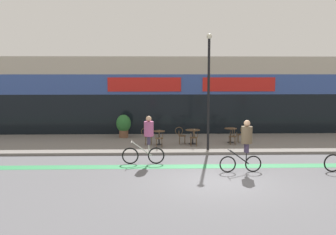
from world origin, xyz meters
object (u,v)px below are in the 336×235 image
object	(u,v)px
bistro_table_1	(193,134)
lamp_post	(209,84)
cafe_chair_0_near	(159,137)
cafe_chair_2_side	(242,133)
cafe_chair_0_side	(147,135)
cyclist_2	(245,142)
cafe_chair_1_near	(194,136)
planter_pot	(124,125)
cyclist_0	(147,137)
bistro_table_2	(231,132)
bistro_table_0	(159,135)
cafe_chair_2_near	(233,135)
cafe_chair_1_side	(181,134)

from	to	relation	value
bistro_table_1	lamp_post	bearing A→B (deg)	-68.88
cafe_chair_0_near	cafe_chair_2_side	bearing A→B (deg)	-76.56
cafe_chair_0_side	lamp_post	world-z (taller)	lamp_post
cafe_chair_2_side	cyclist_2	size ratio (longest dim) A/B	0.44
cafe_chair_1_near	planter_pot	distance (m)	4.70
lamp_post	cyclist_0	distance (m)	4.30
bistro_table_1	bistro_table_2	xyz separation A→B (m)	(2.05, 0.31, 0.01)
bistro_table_0	lamp_post	size ratio (longest dim) A/B	0.13
cafe_chair_0_side	cyclist_2	bearing A→B (deg)	-56.62
cafe_chair_2_side	planter_pot	distance (m)	6.72
cafe_chair_0_side	lamp_post	distance (m)	4.23
bistro_table_1	planter_pot	bearing A→B (deg)	150.33
cafe_chair_0_side	planter_pot	distance (m)	2.74
bistro_table_2	cyclist_0	bearing A→B (deg)	-136.05
cafe_chair_2_near	lamp_post	world-z (taller)	lamp_post
bistro_table_0	bistro_table_1	bearing A→B (deg)	6.09
cafe_chair_2_side	planter_pot	bearing A→B (deg)	-12.21
cafe_chair_2_side	cyclist_0	world-z (taller)	cyclist_0
bistro_table_0	cafe_chair_1_side	xyz separation A→B (m)	(1.14, 0.19, 0.01)
cyclist_0	cafe_chair_2_side	bearing A→B (deg)	-140.44
cafe_chair_0_side	cyclist_0	xyz separation A→B (m)	(0.09, -3.69, 0.50)
cafe_chair_0_near	cafe_chair_1_near	xyz separation A→B (m)	(1.76, 0.19, 0.00)
cafe_chair_1_near	bistro_table_0	bearing A→B (deg)	75.16
cyclist_0	lamp_post	bearing A→B (deg)	-141.68
cafe_chair_1_side	cafe_chair_2_near	world-z (taller)	same
cafe_chair_2_near	cyclist_0	distance (m)	5.65
bistro_table_1	cyclist_2	bearing A→B (deg)	-74.00
cyclist_0	cafe_chair_1_side	bearing A→B (deg)	-113.80
lamp_post	bistro_table_2	bearing A→B (deg)	51.99
lamp_post	cyclist_2	distance (m)	4.46
bistro_table_1	bistro_table_2	bearing A→B (deg)	8.60
cafe_chair_0_side	cafe_chair_2_near	distance (m)	4.45
bistro_table_1	cafe_chair_2_side	bearing A→B (deg)	6.50
bistro_table_0	cafe_chair_1_side	distance (m)	1.15
cafe_chair_0_near	lamp_post	distance (m)	3.63
cyclist_0	cyclist_2	xyz separation A→B (m)	(3.83, -1.49, 0.06)
bistro_table_2	cyclist_2	world-z (taller)	cyclist_2
bistro_table_2	cafe_chair_2_near	size ratio (longest dim) A/B	0.86
cafe_chair_2_near	cyclist_2	size ratio (longest dim) A/B	0.44
cafe_chair_2_side	cyclist_0	bearing A→B (deg)	43.85
bistro_table_1	bistro_table_2	world-z (taller)	bistro_table_2
cafe_chair_0_near	bistro_table_1	bearing A→B (deg)	-65.91
cafe_chair_1_side	cyclist_0	world-z (taller)	cyclist_0
cyclist_2	bistro_table_0	bearing A→B (deg)	-59.96
cafe_chair_0_side	planter_pot	world-z (taller)	planter_pot
planter_pot	cafe_chair_2_near	bearing A→B (deg)	-22.93
bistro_table_0	cafe_chair_0_side	bearing A→B (deg)	-179.54
planter_pot	cyclist_2	distance (m)	9.22
cafe_chair_0_near	cafe_chair_0_side	world-z (taller)	same
cafe_chair_1_side	bistro_table_0	bearing A→B (deg)	-169.71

